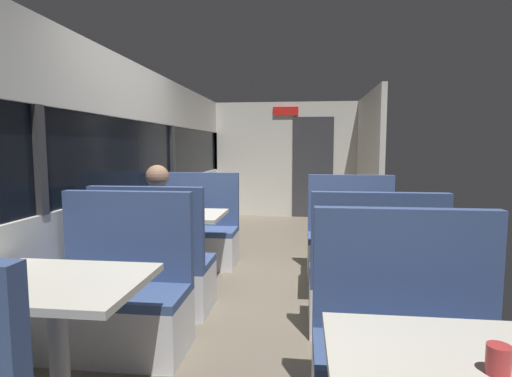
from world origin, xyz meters
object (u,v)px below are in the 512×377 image
(dining_table_near_window, at_px, (56,299))
(bench_front_aisle_facing_entry, at_px, (410,368))
(bench_mid_window_facing_end, at_px, (155,274))
(bench_rear_aisle_facing_end, at_px, (373,291))
(bench_near_window_facing_entry, at_px, (120,304))
(dining_table_rear_aisle, at_px, (361,231))
(coffee_cup_primary, at_px, (498,360))
(bench_rear_aisle_facing_entry, at_px, (351,246))
(dining_table_mid_window, at_px, (179,223))
(seated_passenger, at_px, (158,248))
(bench_mid_window_facing_entry, at_px, (198,237))

(dining_table_near_window, distance_m, bench_front_aisle_facing_entry, 1.82)
(bench_mid_window_facing_end, distance_m, bench_rear_aisle_facing_end, 1.80)
(bench_near_window_facing_entry, xyz_separation_m, dining_table_rear_aisle, (1.79, 1.17, 0.31))
(dining_table_rear_aisle, relative_size, coffee_cup_primary, 10.00)
(dining_table_rear_aisle, distance_m, bench_rear_aisle_facing_entry, 0.77)
(bench_near_window_facing_entry, height_order, dining_table_mid_window, bench_near_window_facing_entry)
(bench_mid_window_facing_end, relative_size, bench_rear_aisle_facing_end, 1.00)
(dining_table_mid_window, relative_size, seated_passenger, 0.71)
(dining_table_near_window, height_order, bench_near_window_facing_entry, bench_near_window_facing_entry)
(bench_front_aisle_facing_entry, relative_size, seated_passenger, 0.87)
(bench_rear_aisle_facing_end, distance_m, coffee_cup_primary, 1.88)
(dining_table_near_window, relative_size, bench_near_window_facing_entry, 0.82)
(bench_mid_window_facing_entry, bearing_deg, bench_rear_aisle_facing_entry, -6.38)
(bench_mid_window_facing_entry, relative_size, seated_passenger, 0.87)
(dining_table_near_window, distance_m, dining_table_mid_window, 2.07)
(bench_front_aisle_facing_entry, bearing_deg, dining_table_near_window, -176.82)
(bench_near_window_facing_entry, height_order, bench_rear_aisle_facing_end, same)
(bench_near_window_facing_entry, relative_size, bench_mid_window_facing_end, 1.00)
(bench_rear_aisle_facing_end, height_order, bench_rear_aisle_facing_entry, same)
(dining_table_rear_aisle, relative_size, bench_rear_aisle_facing_entry, 0.82)
(dining_table_mid_window, xyz_separation_m, seated_passenger, (0.00, -0.63, -0.10))
(bench_mid_window_facing_entry, height_order, dining_table_rear_aisle, bench_mid_window_facing_entry)
(dining_table_near_window, xyz_separation_m, seated_passenger, (0.00, 1.45, -0.10))
(seated_passenger, bearing_deg, bench_front_aisle_facing_entry, -36.96)
(dining_table_mid_window, height_order, coffee_cup_primary, coffee_cup_primary)
(dining_table_near_window, bearing_deg, bench_rear_aisle_facing_entry, 55.17)
(dining_table_mid_window, xyz_separation_m, bench_rear_aisle_facing_end, (1.79, -0.90, -0.31))
(dining_table_mid_window, distance_m, bench_rear_aisle_facing_entry, 1.88)
(bench_mid_window_facing_end, bearing_deg, bench_rear_aisle_facing_end, -6.38)
(bench_mid_window_facing_end, distance_m, bench_front_aisle_facing_entry, 2.20)
(bench_mid_window_facing_end, height_order, coffee_cup_primary, bench_mid_window_facing_end)
(dining_table_near_window, distance_m, dining_table_rear_aisle, 2.59)
(bench_near_window_facing_entry, relative_size, bench_rear_aisle_facing_end, 1.00)
(seated_passenger, bearing_deg, dining_table_near_window, -90.00)
(coffee_cup_primary, bearing_deg, bench_front_aisle_facing_entry, 93.83)
(coffee_cup_primary, bearing_deg, bench_rear_aisle_facing_entry, 90.89)
(bench_near_window_facing_entry, distance_m, bench_rear_aisle_facing_entry, 2.59)
(dining_table_mid_window, distance_m, bench_mid_window_facing_entry, 0.77)
(dining_table_near_window, bearing_deg, dining_table_mid_window, 90.00)
(bench_near_window_facing_entry, relative_size, dining_table_mid_window, 1.22)
(dining_table_mid_window, distance_m, bench_rear_aisle_facing_end, 2.03)
(bench_rear_aisle_facing_entry, xyz_separation_m, coffee_cup_primary, (0.05, -3.22, 0.46))
(bench_near_window_facing_entry, relative_size, dining_table_rear_aisle, 1.22)
(dining_table_near_window, relative_size, bench_mid_window_facing_end, 0.82)
(bench_near_window_facing_entry, bearing_deg, dining_table_near_window, -90.00)
(seated_passenger, bearing_deg, dining_table_mid_window, 90.00)
(bench_near_window_facing_entry, bearing_deg, bench_mid_window_facing_entry, 90.00)
(bench_front_aisle_facing_entry, bearing_deg, seated_passenger, 143.04)
(bench_rear_aisle_facing_entry, bearing_deg, seated_passenger, -147.82)
(dining_table_near_window, relative_size, seated_passenger, 0.71)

